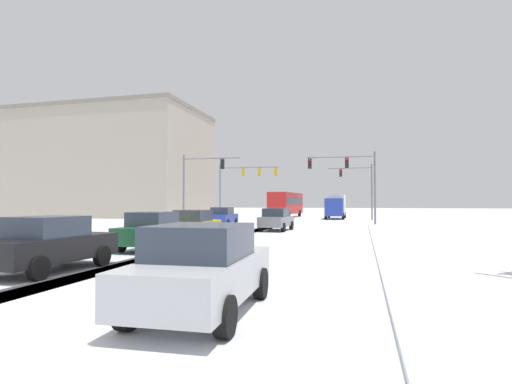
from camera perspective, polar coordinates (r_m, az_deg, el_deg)
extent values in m
cube|color=#38383D|center=(23.19, -4.03, -6.49)|extent=(0.90, 37.14, 0.01)
cube|color=#38383D|center=(23.23, -4.31, -6.48)|extent=(1.13, 37.14, 0.01)
cube|color=white|center=(20.43, 21.81, -6.91)|extent=(4.00, 37.14, 0.12)
cylinder|color=slate|center=(36.79, 16.43, 0.47)|extent=(0.18, 0.18, 6.50)
cylinder|color=slate|center=(36.93, 11.76, 4.87)|extent=(5.96, 0.33, 0.12)
cube|color=black|center=(36.87, 12.69, 4.02)|extent=(0.33, 0.25, 0.90)
sphere|color=red|center=(36.74, 12.69, 4.51)|extent=(0.20, 0.20, 0.20)
sphere|color=black|center=(36.71, 12.69, 4.05)|extent=(0.20, 0.20, 0.20)
sphere|color=black|center=(36.68, 12.70, 3.58)|extent=(0.20, 0.20, 0.20)
cube|color=black|center=(37.01, 7.60, 3.98)|extent=(0.33, 0.25, 0.90)
sphere|color=red|center=(36.88, 7.58, 4.46)|extent=(0.20, 0.20, 0.20)
sphere|color=black|center=(36.85, 7.58, 4.00)|extent=(0.20, 0.20, 0.20)
sphere|color=black|center=(36.83, 7.58, 3.54)|extent=(0.20, 0.20, 0.20)
cylinder|color=slate|center=(48.79, 16.02, -0.01)|extent=(0.18, 0.18, 6.50)
cylinder|color=slate|center=(49.06, 13.04, 3.30)|extent=(5.06, 0.33, 0.12)
cube|color=black|center=(49.09, 11.86, 2.65)|extent=(0.33, 0.25, 0.90)
sphere|color=red|center=(48.96, 11.85, 3.01)|extent=(0.20, 0.20, 0.20)
sphere|color=black|center=(48.94, 11.85, 2.66)|extent=(0.20, 0.20, 0.20)
sphere|color=black|center=(48.92, 11.85, 2.31)|extent=(0.20, 0.20, 0.20)
cylinder|color=slate|center=(47.60, -5.09, -0.02)|extent=(0.18, 0.18, 6.50)
cylinder|color=slate|center=(46.89, -1.01, 3.48)|extent=(6.93, 0.51, 0.12)
cube|color=#B79319|center=(47.00, -1.83, 2.80)|extent=(0.33, 0.26, 0.90)
sphere|color=red|center=(47.18, -1.79, 3.15)|extent=(0.20, 0.20, 0.20)
sphere|color=black|center=(47.16, -1.79, 2.78)|extent=(0.20, 0.20, 0.20)
sphere|color=black|center=(47.14, -1.79, 2.42)|extent=(0.20, 0.20, 0.20)
cube|color=#B79319|center=(46.60, 0.45, 2.83)|extent=(0.33, 0.26, 0.90)
sphere|color=red|center=(46.78, 0.49, 3.19)|extent=(0.20, 0.20, 0.20)
sphere|color=black|center=(46.76, 0.49, 2.82)|extent=(0.20, 0.20, 0.20)
sphere|color=black|center=(46.74, 0.49, 2.45)|extent=(0.20, 0.20, 0.20)
cube|color=#B79319|center=(46.27, 2.77, 2.87)|extent=(0.33, 0.26, 0.90)
sphere|color=red|center=(46.46, 2.80, 3.22)|extent=(0.20, 0.20, 0.20)
sphere|color=black|center=(46.43, 2.80, 2.85)|extent=(0.20, 0.20, 0.20)
sphere|color=black|center=(46.41, 2.80, 2.48)|extent=(0.20, 0.20, 0.20)
cylinder|color=slate|center=(38.35, -10.17, 0.35)|extent=(0.18, 0.18, 6.50)
cylinder|color=slate|center=(37.61, -6.34, 4.73)|extent=(5.40, 0.35, 0.12)
cube|color=black|center=(37.22, -4.76, 3.94)|extent=(0.33, 0.25, 0.90)
sphere|color=red|center=(37.40, -4.69, 4.37)|extent=(0.20, 0.20, 0.20)
sphere|color=black|center=(37.37, -4.69, 3.92)|extent=(0.20, 0.20, 0.20)
sphere|color=black|center=(37.34, -4.69, 3.46)|extent=(0.20, 0.20, 0.20)
cube|color=#233899|center=(35.28, -4.71, -3.70)|extent=(1.86, 4.16, 0.70)
cube|color=#2D3847|center=(35.11, -4.78, -2.65)|extent=(1.64, 1.96, 0.60)
cylinder|color=black|center=(36.74, -5.33, -4.15)|extent=(0.25, 0.65, 0.64)
cylinder|color=black|center=(36.28, -2.90, -4.19)|extent=(0.25, 0.65, 0.64)
cylinder|color=black|center=(34.33, -6.63, -4.34)|extent=(0.25, 0.65, 0.64)
cylinder|color=black|center=(33.84, -4.04, -4.39)|extent=(0.25, 0.65, 0.64)
cube|color=slate|center=(29.24, 2.91, -4.15)|extent=(1.89, 4.18, 0.70)
cube|color=#2D3847|center=(29.08, 2.83, -2.89)|extent=(1.65, 1.97, 0.60)
cylinder|color=black|center=(30.70, 2.05, -4.68)|extent=(0.25, 0.65, 0.64)
cylinder|color=black|center=(30.31, 5.00, -4.72)|extent=(0.25, 0.65, 0.64)
cylinder|color=black|center=(28.26, 0.67, -4.96)|extent=(0.25, 0.65, 0.64)
cylinder|color=black|center=(27.83, 3.86, -5.01)|extent=(0.25, 0.65, 0.64)
cube|color=yellow|center=(22.37, -8.70, -4.95)|extent=(1.75, 4.12, 0.70)
cube|color=#2D3847|center=(22.20, -8.85, -3.30)|extent=(1.58, 1.92, 0.60)
cylinder|color=black|center=(23.88, -9.32, -5.57)|extent=(0.23, 0.64, 0.64)
cylinder|color=black|center=(23.28, -5.65, -5.69)|extent=(0.23, 0.64, 0.64)
cylinder|color=black|center=(21.57, -12.01, -6.00)|extent=(0.23, 0.64, 0.64)
cylinder|color=black|center=(20.92, -8.01, -6.16)|extent=(0.23, 0.64, 0.64)
cube|color=#194C2D|center=(18.05, -14.16, -5.75)|extent=(1.73, 4.11, 0.70)
cube|color=#2D3847|center=(17.89, -14.37, -3.70)|extent=(1.57, 1.91, 0.60)
cylinder|color=black|center=(19.58, -14.47, -6.44)|extent=(0.23, 0.64, 0.64)
cylinder|color=black|center=(18.86, -10.14, -6.66)|extent=(0.23, 0.64, 0.64)
cylinder|color=black|center=(17.40, -18.53, -7.04)|extent=(0.23, 0.64, 0.64)
cylinder|color=black|center=(16.59, -13.80, -7.35)|extent=(0.23, 0.64, 0.64)
cube|color=black|center=(13.45, -26.95, -7.10)|extent=(1.83, 4.15, 0.70)
cube|color=#2D3847|center=(13.29, -27.36, -4.36)|extent=(1.62, 1.95, 0.60)
cylinder|color=black|center=(14.96, -25.85, -7.88)|extent=(0.24, 0.65, 0.64)
cylinder|color=black|center=(13.93, -20.89, -8.42)|extent=(0.24, 0.65, 0.64)
cylinder|color=black|center=(12.03, -28.37, -9.45)|extent=(0.24, 0.65, 0.64)
cube|color=#B7BABF|center=(7.67, -7.42, -11.63)|extent=(1.86, 4.16, 0.70)
cube|color=#2D3847|center=(7.44, -7.80, -6.89)|extent=(1.63, 1.96, 0.60)
cylinder|color=black|center=(9.18, -9.50, -12.15)|extent=(0.24, 0.65, 0.64)
cylinder|color=black|center=(8.72, 0.64, -12.75)|extent=(0.24, 0.65, 0.64)
cylinder|color=black|center=(6.95, -17.71, -15.60)|extent=(0.24, 0.65, 0.64)
cylinder|color=black|center=(6.32, -4.36, -17.11)|extent=(0.24, 0.65, 0.64)
cube|color=#B21E1E|center=(56.21, 4.29, -1.60)|extent=(3.03, 11.11, 2.90)
cube|color=#283342|center=(56.21, 4.29, -1.24)|extent=(3.03, 10.23, 0.90)
cylinder|color=black|center=(52.21, 4.59, -3.20)|extent=(0.35, 0.97, 0.96)
cylinder|color=black|center=(52.80, 2.08, -3.18)|extent=(0.35, 0.97, 0.96)
cylinder|color=black|center=(59.20, 6.15, -2.99)|extent=(0.35, 0.97, 0.96)
cylinder|color=black|center=(59.72, 3.91, -2.98)|extent=(0.35, 0.97, 0.96)
cube|color=#233899|center=(48.79, 10.96, -2.13)|extent=(2.10, 2.20, 2.10)
cube|color=silver|center=(52.48, 11.23, -1.81)|extent=(2.20, 5.20, 2.60)
cylinder|color=black|center=(49.20, 12.18, -3.34)|extent=(0.28, 0.84, 0.84)
cylinder|color=black|center=(49.33, 9.83, -3.35)|extent=(0.28, 0.84, 0.84)
cylinder|color=black|center=(53.88, 12.40, -3.18)|extent=(0.28, 0.84, 0.84)
cylinder|color=black|center=(54.00, 10.26, -3.18)|extent=(0.28, 0.84, 0.84)
cube|color=#A89E8E|center=(63.48, -19.44, 3.47)|extent=(25.67, 15.98, 14.87)
cube|color=gray|center=(64.60, -19.38, 10.28)|extent=(25.97, 16.28, 0.50)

